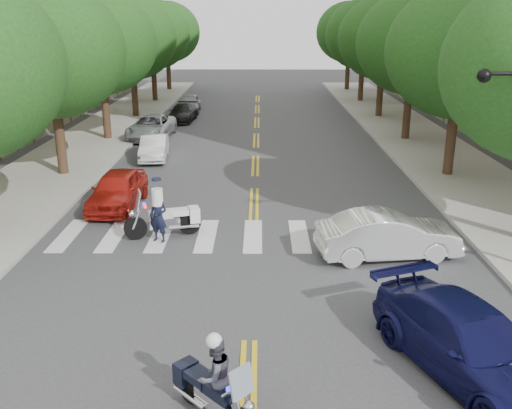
{
  "coord_description": "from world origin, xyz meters",
  "views": [
    {
      "loc": [
        0.23,
        -11.25,
        6.97
      ],
      "look_at": [
        0.11,
        5.92,
        1.3
      ],
      "focal_mm": 40.0,
      "sensor_mm": 36.0,
      "label": 1
    }
  ],
  "objects_px": {
    "officer_standing": "(158,217)",
    "sedan_blue": "(470,343)",
    "motorcycle_police": "(213,381)",
    "motorcycle_parked": "(169,219)",
    "convertible": "(388,235)"
  },
  "relations": [
    {
      "from": "officer_standing",
      "to": "sedan_blue",
      "type": "height_order",
      "value": "officer_standing"
    },
    {
      "from": "motorcycle_police",
      "to": "sedan_blue",
      "type": "xyz_separation_m",
      "value": [
        5.07,
        1.41,
        -0.07
      ]
    },
    {
      "from": "officer_standing",
      "to": "sedan_blue",
      "type": "xyz_separation_m",
      "value": [
        7.51,
        -7.17,
        -0.14
      ]
    },
    {
      "from": "motorcycle_parked",
      "to": "convertible",
      "type": "xyz_separation_m",
      "value": [
        6.88,
        -1.73,
        0.13
      ]
    },
    {
      "from": "motorcycle_police",
      "to": "officer_standing",
      "type": "distance_m",
      "value": 8.92
    },
    {
      "from": "officer_standing",
      "to": "sedan_blue",
      "type": "relative_size",
      "value": 0.35
    },
    {
      "from": "motorcycle_parked",
      "to": "sedan_blue",
      "type": "relative_size",
      "value": 0.5
    },
    {
      "from": "motorcycle_police",
      "to": "sedan_blue",
      "type": "relative_size",
      "value": 0.36
    },
    {
      "from": "officer_standing",
      "to": "convertible",
      "type": "relative_size",
      "value": 0.4
    },
    {
      "from": "convertible",
      "to": "sedan_blue",
      "type": "height_order",
      "value": "sedan_blue"
    },
    {
      "from": "sedan_blue",
      "to": "officer_standing",
      "type": "bearing_deg",
      "value": 114.65
    },
    {
      "from": "motorcycle_parked",
      "to": "officer_standing",
      "type": "xyz_separation_m",
      "value": [
        -0.26,
        -0.54,
        0.29
      ]
    },
    {
      "from": "officer_standing",
      "to": "convertible",
      "type": "height_order",
      "value": "officer_standing"
    },
    {
      "from": "motorcycle_police",
      "to": "officer_standing",
      "type": "bearing_deg",
      "value": -118.61
    },
    {
      "from": "sedan_blue",
      "to": "convertible",
      "type": "bearing_deg",
      "value": 71.94
    }
  ]
}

